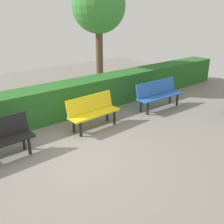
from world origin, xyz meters
TOP-DOWN VIEW (x-y plane):
  - ground_plane at (0.00, 0.00)m, footprint 17.32×17.32m
  - bench_blue at (-3.60, -0.87)m, footprint 1.63×0.52m
  - bench_yellow at (-1.17, -0.95)m, footprint 1.44×0.53m
  - hedge_row at (-1.13, -2.17)m, footprint 13.32×0.79m
  - tree_near at (-3.50, -3.86)m, footprint 1.95×1.95m

SIDE VIEW (x-z plane):
  - ground_plane at x=0.00m, z-range 0.00..0.00m
  - hedge_row at x=-1.13m, z-range 0.00..0.96m
  - bench_yellow at x=-1.17m, z-range 0.05..0.91m
  - bench_blue at x=-3.60m, z-range 0.05..0.91m
  - tree_near at x=-3.50m, z-range 0.99..5.01m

